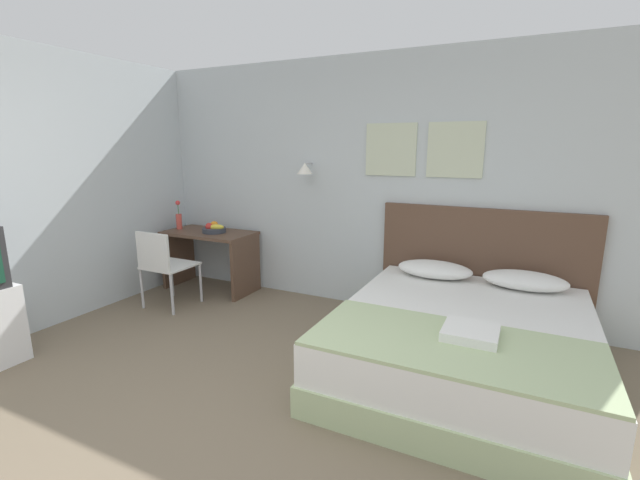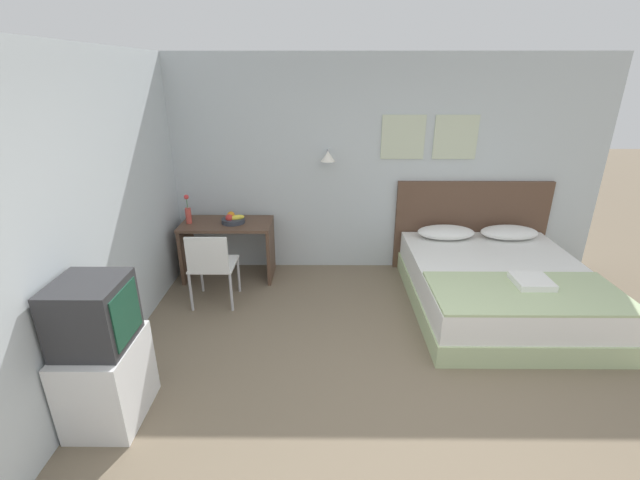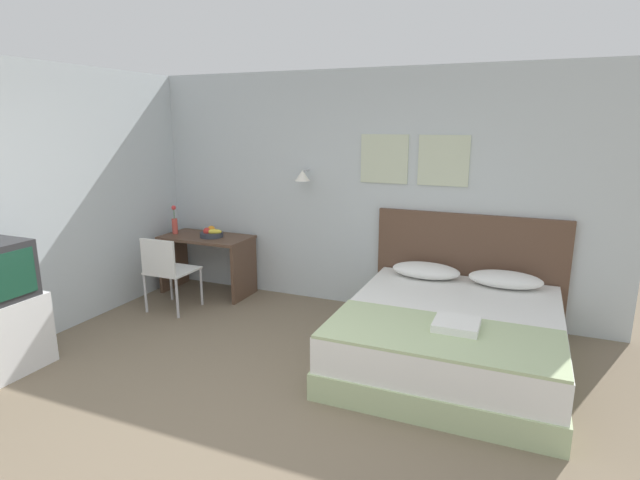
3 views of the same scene
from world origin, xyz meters
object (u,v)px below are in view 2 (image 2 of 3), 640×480
Objects in this scene: pillow_left at (446,232)px; bed at (498,288)px; flower_vase at (188,213)px; pillow_right at (509,232)px; headboard at (470,226)px; folded_towel_near_foot at (532,281)px; fruit_bowl at (233,219)px; desk_chair at (211,263)px; tv_stand at (107,380)px; throw_blanket at (527,293)px; desk at (228,240)px; television at (93,314)px.

bed is at bearing -64.27° from pillow_left.
pillow_right is at bearing 0.92° from flower_vase.
bed is 1.12m from headboard.
pillow_right is 2.05× the size of folded_towel_near_foot.
pillow_right is 2.42× the size of fruit_bowl.
pillow_right is at bearing 12.27° from desk_chair.
desk_chair is 1.34× the size of tv_stand.
pillow_left reaches higher than throw_blanket.
pillow_right is 1.47m from throw_blanket.
pillow_left is 0.81× the size of desk_chair.
pillow_right is at bearing 64.27° from bed.
flower_vase reaches higher than folded_towel_near_foot.
pillow_right is 1.95× the size of flower_vase.
folded_towel_near_foot is 1.18× the size of fruit_bowl.
bed is at bearing 102.11° from folded_towel_near_foot.
pillow_left is (-0.39, -0.27, 0.01)m from headboard.
throw_blanket is at bearing -24.07° from desk.
television is (-3.49, -2.67, 0.31)m from headboard.
pillow_left is (-0.39, 0.81, 0.34)m from bed.
bed is at bearing -14.04° from desk.
pillow_right is 3.47m from desk.
pillow_right is 3.39m from fruit_bowl.
folded_towel_near_foot is 0.69× the size of television.
throw_blanket is 6.14× the size of fruit_bowl.
television reaches higher than desk_chair.
headboard is 1.68m from throw_blanket.
tv_stand is 1.32× the size of television.
flower_vase is at bearing 120.67° from desk_chair.
pillow_right is 3.58m from desk_chair.
pillow_left is 0.39× the size of throw_blanket.
folded_towel_near_foot is (0.10, -1.53, -0.02)m from headboard.
flower_vase is at bearing 90.74° from tv_stand.
tv_stand is at bearing -148.27° from pillow_right.
desk is 0.57m from flower_vase.
desk_chair is 1.72m from television.
pillow_left reaches higher than folded_towel_near_foot.
tv_stand reaches higher than throw_blanket.
headboard is 0.47m from pillow_right.
folded_towel_near_foot is 0.40× the size of desk_chair.
fruit_bowl reaches higher than tv_stand.
desk_chair is (-3.11, 0.05, 0.26)m from bed.
flower_vase is at bearing 168.09° from bed.
desk_chair reaches higher than desk.
flower_vase reaches higher than desk_chair.
desk is at bearing 80.06° from tv_stand.
bed is 0.56m from folded_towel_near_foot.
folded_towel_near_foot is 3.25m from desk_chair.
folded_towel_near_foot is (-0.29, -1.27, -0.02)m from pillow_right.
flower_vase is (-3.52, -0.33, 0.27)m from headboard.
headboard reaches higher than desk_chair.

